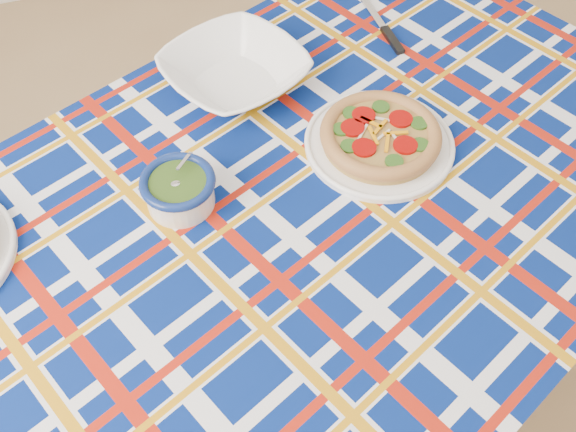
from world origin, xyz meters
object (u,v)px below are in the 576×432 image
object	(u,v)px
main_focaccia_plate	(380,136)
serving_bowl	(235,72)
dining_table	(305,224)
pesto_bowl	(179,188)

from	to	relation	value
main_focaccia_plate	serving_bowl	size ratio (longest dim) A/B	1.06
dining_table	main_focaccia_plate	bearing A→B (deg)	-0.04
dining_table	serving_bowl	xyz separation A→B (m)	(-0.04, 0.32, 0.10)
main_focaccia_plate	serving_bowl	xyz separation A→B (m)	(-0.20, 0.24, 0.01)
pesto_bowl	main_focaccia_plate	bearing A→B (deg)	2.26
pesto_bowl	serving_bowl	xyz separation A→B (m)	(0.17, 0.26, -0.01)
pesto_bowl	serving_bowl	size ratio (longest dim) A/B	0.48
dining_table	serving_bowl	bearing A→B (deg)	72.05
dining_table	main_focaccia_plate	distance (m)	0.21
main_focaccia_plate	serving_bowl	world-z (taller)	serving_bowl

